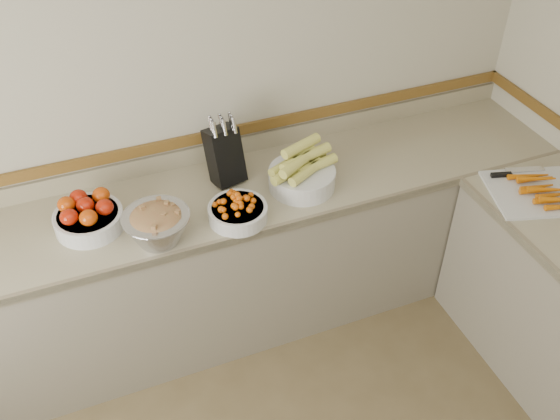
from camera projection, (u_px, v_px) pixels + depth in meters
name	position (u px, v px, depth m)	size (l,w,h in m)	color
back_wall	(163.00, 100.00, 3.02)	(4.00, 4.00, 0.00)	#B0A991
counter_back	(197.00, 268.00, 3.33)	(4.00, 0.65, 1.08)	gray
knife_block	(224.00, 154.00, 3.10)	(0.19, 0.22, 0.38)	black
tomato_bowl	(88.00, 216.00, 2.87)	(0.32, 0.32, 0.16)	silver
cherry_tomato_bowl	(237.00, 210.00, 2.92)	(0.28, 0.28, 0.16)	silver
corn_bowl	(302.00, 173.00, 3.10)	(0.37, 0.34, 0.25)	silver
rhubarb_bowl	(157.00, 225.00, 2.79)	(0.31, 0.31, 0.18)	#B2B2BA
cutting_board	(541.00, 191.00, 3.09)	(0.58, 0.51, 0.07)	beige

